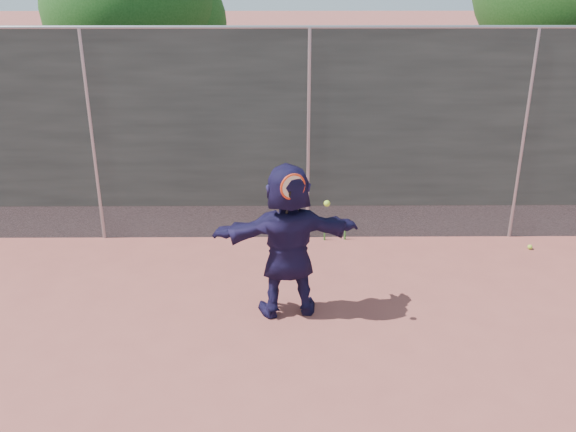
{
  "coord_description": "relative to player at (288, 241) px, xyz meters",
  "views": [
    {
      "loc": [
        -0.35,
        -5.14,
        3.96
      ],
      "look_at": [
        -0.3,
        1.4,
        1.21
      ],
      "focal_mm": 40.0,
      "sensor_mm": 36.0,
      "label": 1
    }
  ],
  "objects": [
    {
      "name": "ground",
      "position": [
        0.3,
        -1.4,
        -0.91
      ],
      "size": [
        80.0,
        80.0,
        0.0
      ],
      "primitive_type": "plane",
      "color": "#9E4C42",
      "rests_on": "ground"
    },
    {
      "name": "player",
      "position": [
        0.0,
        0.0,
        0.0
      ],
      "size": [
        1.75,
        0.77,
        1.82
      ],
      "primitive_type": "imported",
      "rotation": [
        0.0,
        0.0,
        3.28
      ],
      "color": "#1B163C",
      "rests_on": "ground"
    },
    {
      "name": "ball_ground",
      "position": [
        3.45,
        1.64,
        -0.88
      ],
      "size": [
        0.07,
        0.07,
        0.07
      ],
      "primitive_type": "sphere",
      "color": "#A9D62F",
      "rests_on": "ground"
    },
    {
      "name": "fence",
      "position": [
        0.3,
        2.1,
        0.67
      ],
      "size": [
        20.0,
        0.06,
        3.03
      ],
      "color": "#38423D",
      "rests_on": "ground"
    },
    {
      "name": "swing_action",
      "position": [
        0.08,
        -0.2,
        0.69
      ],
      "size": [
        0.53,
        0.16,
        0.51
      ],
      "color": "red",
      "rests_on": "ground"
    },
    {
      "name": "tree_left",
      "position": [
        -2.55,
        5.15,
        2.03
      ],
      "size": [
        3.15,
        3.0,
        4.53
      ],
      "color": "#382314",
      "rests_on": "ground"
    },
    {
      "name": "weed_clump",
      "position": [
        0.59,
        1.98,
        -0.78
      ],
      "size": [
        0.68,
        0.07,
        0.3
      ],
      "color": "#387226",
      "rests_on": "ground"
    }
  ]
}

